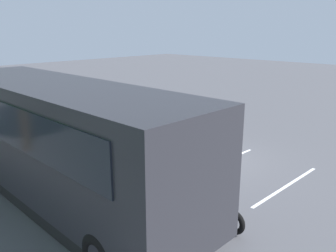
{
  "coord_description": "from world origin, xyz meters",
  "views": [
    {
      "loc": [
        -7.43,
        9.4,
        4.57
      ],
      "look_at": [
        1.16,
        0.41,
        1.1
      ],
      "focal_mm": 37.07,
      "sensor_mm": 36.0,
      "label": 1
    }
  ],
  "objects_px": {
    "spectator_far_left": "(169,156)",
    "spectator_left": "(139,147)",
    "spectator_centre": "(119,140)",
    "tour_bus": "(60,143)",
    "spectator_right": "(110,134)",
    "stunt_motorcycle": "(201,113)",
    "spectator_far_right": "(89,125)",
    "parked_motorcycle_silver": "(209,204)"
  },
  "relations": [
    {
      "from": "stunt_motorcycle",
      "to": "spectator_far_right",
      "type": "bearing_deg",
      "value": 69.61
    },
    {
      "from": "tour_bus",
      "to": "spectator_far_left",
      "type": "bearing_deg",
      "value": -125.59
    },
    {
      "from": "stunt_motorcycle",
      "to": "spectator_far_left",
      "type": "bearing_deg",
      "value": 119.21
    },
    {
      "from": "tour_bus",
      "to": "spectator_far_left",
      "type": "height_order",
      "value": "tour_bus"
    },
    {
      "from": "spectator_left",
      "to": "stunt_motorcycle",
      "type": "bearing_deg",
      "value": -72.51
    },
    {
      "from": "spectator_left",
      "to": "spectator_centre",
      "type": "xyz_separation_m",
      "value": [
        1.0,
        -0.01,
        0.01
      ]
    },
    {
      "from": "tour_bus",
      "to": "spectator_far_left",
      "type": "xyz_separation_m",
      "value": [
        -1.74,
        -2.43,
        -0.57
      ]
    },
    {
      "from": "spectator_left",
      "to": "spectator_centre",
      "type": "bearing_deg",
      "value": -0.3
    },
    {
      "from": "spectator_centre",
      "to": "spectator_right",
      "type": "bearing_deg",
      "value": -22.35
    },
    {
      "from": "spectator_far_left",
      "to": "spectator_left",
      "type": "height_order",
      "value": "spectator_far_left"
    },
    {
      "from": "spectator_left",
      "to": "spectator_centre",
      "type": "height_order",
      "value": "spectator_left"
    },
    {
      "from": "tour_bus",
      "to": "spectator_left",
      "type": "bearing_deg",
      "value": -103.84
    },
    {
      "from": "spectator_left",
      "to": "stunt_motorcycle",
      "type": "xyz_separation_m",
      "value": [
        1.59,
        -5.05,
        -0.04
      ]
    },
    {
      "from": "spectator_far_right",
      "to": "parked_motorcycle_silver",
      "type": "xyz_separation_m",
      "value": [
        -6.41,
        0.91,
        -0.61
      ]
    },
    {
      "from": "spectator_far_right",
      "to": "stunt_motorcycle",
      "type": "xyz_separation_m",
      "value": [
        -1.73,
        -4.65,
        -0.06
      ]
    },
    {
      "from": "spectator_left",
      "to": "tour_bus",
      "type": "bearing_deg",
      "value": 76.16
    },
    {
      "from": "spectator_centre",
      "to": "spectator_left",
      "type": "bearing_deg",
      "value": 179.7
    },
    {
      "from": "spectator_centre",
      "to": "spectator_far_right",
      "type": "relative_size",
      "value": 0.99
    },
    {
      "from": "spectator_centre",
      "to": "spectator_far_right",
      "type": "bearing_deg",
      "value": -9.75
    },
    {
      "from": "spectator_left",
      "to": "spectator_far_right",
      "type": "xyz_separation_m",
      "value": [
        3.32,
        -0.4,
        0.01
      ]
    },
    {
      "from": "spectator_far_left",
      "to": "spectator_left",
      "type": "xyz_separation_m",
      "value": [
        1.17,
        0.12,
        -0.0
      ]
    },
    {
      "from": "spectator_right",
      "to": "spectator_left",
      "type": "bearing_deg",
      "value": 167.95
    },
    {
      "from": "spectator_right",
      "to": "spectator_far_right",
      "type": "bearing_deg",
      "value": 1.69
    },
    {
      "from": "spectator_far_left",
      "to": "spectator_centre",
      "type": "distance_m",
      "value": 2.17
    },
    {
      "from": "tour_bus",
      "to": "spectator_left",
      "type": "distance_m",
      "value": 2.45
    },
    {
      "from": "spectator_right",
      "to": "spectator_centre",
      "type": "bearing_deg",
      "value": 157.65
    },
    {
      "from": "spectator_right",
      "to": "stunt_motorcycle",
      "type": "relative_size",
      "value": 0.86
    },
    {
      "from": "tour_bus",
      "to": "spectator_centre",
      "type": "height_order",
      "value": "tour_bus"
    },
    {
      "from": "spectator_right",
      "to": "parked_motorcycle_silver",
      "type": "height_order",
      "value": "spectator_right"
    },
    {
      "from": "tour_bus",
      "to": "spectator_centre",
      "type": "xyz_separation_m",
      "value": [
        0.44,
        -2.32,
        -0.56
      ]
    },
    {
      "from": "tour_bus",
      "to": "spectator_centre",
      "type": "relative_size",
      "value": 5.38
    },
    {
      "from": "spectator_centre",
      "to": "parked_motorcycle_silver",
      "type": "xyz_separation_m",
      "value": [
        -4.1,
        0.51,
        -0.6
      ]
    },
    {
      "from": "spectator_far_left",
      "to": "spectator_right",
      "type": "height_order",
      "value": "spectator_far_left"
    },
    {
      "from": "spectator_right",
      "to": "spectator_far_right",
      "type": "height_order",
      "value": "spectator_far_right"
    },
    {
      "from": "spectator_far_left",
      "to": "spectator_centre",
      "type": "relative_size",
      "value": 1.0
    },
    {
      "from": "spectator_far_left",
      "to": "spectator_left",
      "type": "relative_size",
      "value": 1.0
    },
    {
      "from": "spectator_centre",
      "to": "stunt_motorcycle",
      "type": "height_order",
      "value": "stunt_motorcycle"
    },
    {
      "from": "spectator_centre",
      "to": "spectator_right",
      "type": "distance_m",
      "value": 1.15
    },
    {
      "from": "spectator_centre",
      "to": "spectator_far_right",
      "type": "distance_m",
      "value": 2.35
    },
    {
      "from": "tour_bus",
      "to": "spectator_far_right",
      "type": "relative_size",
      "value": 5.33
    },
    {
      "from": "tour_bus",
      "to": "spectator_far_right",
      "type": "distance_m",
      "value": 3.9
    },
    {
      "from": "spectator_left",
      "to": "stunt_motorcycle",
      "type": "height_order",
      "value": "same"
    }
  ]
}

